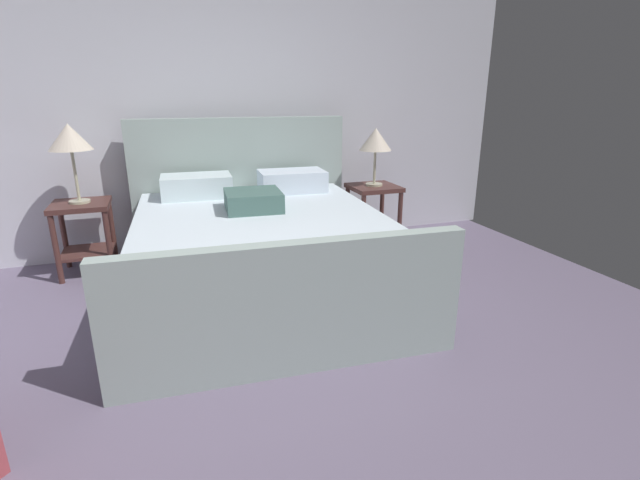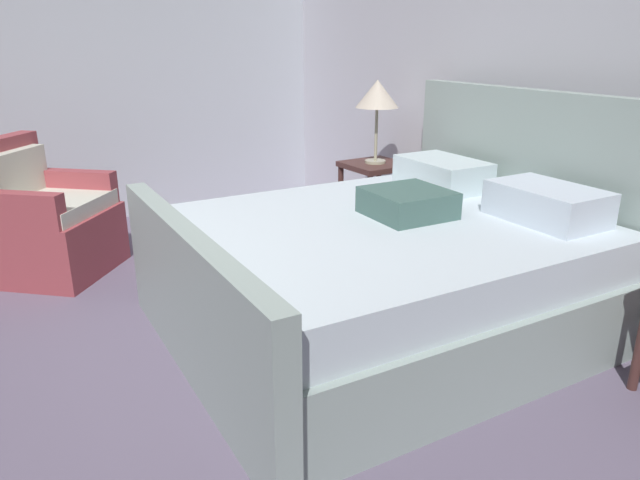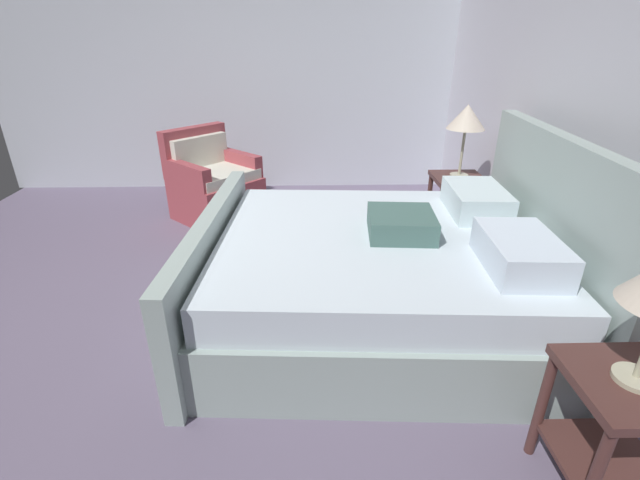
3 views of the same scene
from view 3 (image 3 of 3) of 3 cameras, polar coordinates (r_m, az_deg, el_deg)
The scene contains 8 objects.
ground_plane at distance 3.27m, azimuth -18.32°, elevation -9.27°, with size 5.65×5.24×0.02m, color slate.
wall_back at distance 3.12m, azimuth 33.50°, elevation 15.18°, with size 5.77×0.12×2.88m, color silver.
wall_side_left at distance 5.55m, azimuth -12.17°, elevation 21.29°, with size 0.12×5.36×2.88m, color silver.
bed at distance 2.92m, azimuth 8.14°, elevation -4.17°, with size 2.03×2.30×1.24m.
nightstand_right at distance 2.20m, azimuth 34.02°, elevation -18.51°, with size 0.44×0.44×0.60m.
nightstand_left at distance 4.24m, azimuth 17.04°, elevation 5.25°, with size 0.44×0.44×0.60m.
table_lamp_left at distance 4.07m, azimuth 18.31°, elevation 14.58°, with size 0.32×0.32×0.62m.
armchair at distance 4.72m, azimuth -13.56°, elevation 6.92°, with size 1.02×1.02×0.90m.
Camera 3 is at (2.58, 0.95, 1.77)m, focal length 24.94 mm.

